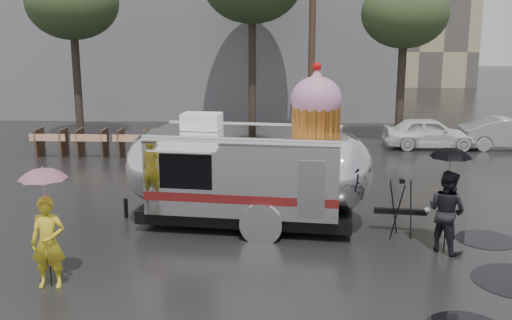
{
  "coord_description": "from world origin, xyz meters",
  "views": [
    {
      "loc": [
        1.32,
        -10.98,
        4.68
      ],
      "look_at": [
        0.71,
        2.67,
        1.58
      ],
      "focal_mm": 42.0,
      "sensor_mm": 36.0,
      "label": 1
    }
  ],
  "objects_px": {
    "person_left": "(48,242)",
    "person_right": "(446,211)",
    "airstream_trailer": "(251,168)",
    "tripod": "(401,204)"
  },
  "relations": [
    {
      "from": "airstream_trailer",
      "to": "person_right",
      "type": "height_order",
      "value": "airstream_trailer"
    },
    {
      "from": "person_left",
      "to": "person_right",
      "type": "distance_m",
      "value": 7.92
    },
    {
      "from": "person_left",
      "to": "tripod",
      "type": "height_order",
      "value": "person_left"
    },
    {
      "from": "person_left",
      "to": "airstream_trailer",
      "type": "bearing_deg",
      "value": 43.28
    },
    {
      "from": "person_right",
      "to": "tripod",
      "type": "distance_m",
      "value": 1.13
    },
    {
      "from": "airstream_trailer",
      "to": "person_left",
      "type": "relative_size",
      "value": 4.31
    },
    {
      "from": "airstream_trailer",
      "to": "tripod",
      "type": "relative_size",
      "value": 5.39
    },
    {
      "from": "airstream_trailer",
      "to": "person_left",
      "type": "distance_m",
      "value": 5.06
    },
    {
      "from": "person_left",
      "to": "tripod",
      "type": "xyz_separation_m",
      "value": [
        6.85,
        2.92,
        -0.07
      ]
    },
    {
      "from": "airstream_trailer",
      "to": "tripod",
      "type": "bearing_deg",
      "value": -5.57
    }
  ]
}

